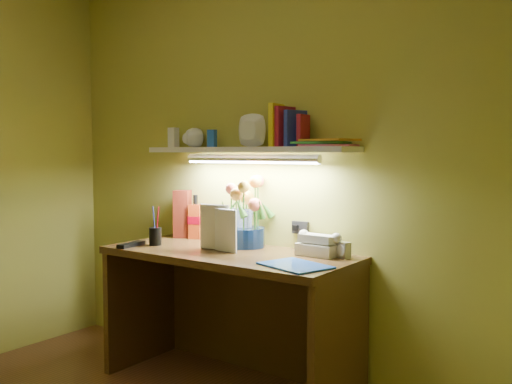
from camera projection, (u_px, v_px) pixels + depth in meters
desk at (228, 319)px, 3.11m from camera, size 1.40×0.60×0.75m
flower_bouquet at (245, 213)px, 3.21m from camera, size 0.29×0.29×0.38m
telephone at (320, 243)px, 2.96m from camera, size 0.22×0.17×0.13m
desk_clock at (343, 250)px, 2.89m from camera, size 0.09×0.07×0.08m
whisky_bottle at (196, 217)px, 3.53m from camera, size 0.10×0.10×0.27m
whisky_box at (183, 214)px, 3.58m from camera, size 0.13×0.13×0.30m
pen_cup at (155, 230)px, 3.28m from camera, size 0.07×0.07×0.17m
art_card at (235, 227)px, 3.28m from camera, size 0.22×0.06×0.22m
tv_remote at (131, 245)px, 3.24m from camera, size 0.08×0.20×0.02m
blue_folder at (295, 265)px, 2.68m from camera, size 0.37×0.31×0.01m
desk_book_a at (200, 226)px, 3.18m from camera, size 0.19×0.04×0.25m
desk_book_b at (215, 229)px, 3.12m from camera, size 0.17×0.05×0.23m
wall_shelf at (250, 143)px, 3.18m from camera, size 1.30×0.28×0.26m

